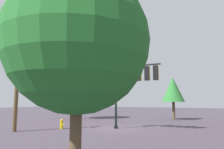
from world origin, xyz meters
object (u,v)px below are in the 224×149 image
Objects in this scene: utility_pole at (17,84)px; tree_far at (78,43)px; signal_pole_assembly at (131,79)px; tree_near at (80,86)px; tree_mid at (173,90)px; fire_hydrant at (62,124)px.

tree_far is (10.95, -7.02, 0.21)m from utility_pole.
utility_pole reaches higher than signal_pole_assembly.
tree_near reaches higher than tree_mid.
utility_pole is (-7.79, -5.25, -0.55)m from signal_pole_assembly.
tree_mid is (9.31, 16.37, 0.08)m from utility_pole.
tree_mid is (11.70, 4.12, -0.64)m from tree_near.
fire_hydrant is (2.32, 2.83, -3.33)m from utility_pole.
signal_pole_assembly is at bearing 104.45° from tree_far.
tree_far is at bearing -85.99° from tree_mid.
signal_pole_assembly is 7.48× the size of fire_hydrant.
tree_far is at bearing -75.55° from signal_pole_assembly.
utility_pole is at bearing -78.96° from tree_near.
signal_pole_assembly is at bearing 23.87° from fire_hydrant.
tree_mid is 23.45m from tree_far.
signal_pole_assembly reaches higher than tree_mid.
fire_hydrant is 0.15× the size of tree_mid.
signal_pole_assembly is 12.35m from tree_near.
tree_near is 12.42m from tree_mid.
tree_near is at bearing 124.70° from tree_far.
signal_pole_assembly reaches higher than fire_hydrant.
signal_pole_assembly is 1.14× the size of tree_mid.
tree_far is at bearing -32.65° from utility_pole.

